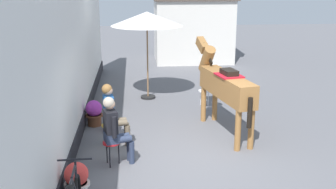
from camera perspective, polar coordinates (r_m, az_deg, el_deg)
name	(u,v)px	position (r m, az deg, el deg)	size (l,w,h in m)	color
ground_plane	(177,113)	(11.23, 1.28, -2.55)	(40.00, 40.00, 0.00)	slate
pub_facade_wall	(70,72)	(9.42, -13.31, 3.05)	(0.34, 14.00, 3.40)	white
distant_cottage	(193,19)	(17.96, 3.44, 10.36)	(3.40, 2.60, 3.50)	silver
seated_visitor_near	(114,127)	(8.08, -7.41, -4.47)	(0.61, 0.48, 1.39)	red
seated_visitor_far	(112,111)	(8.99, -7.72, -2.32)	(0.61, 0.49, 1.39)	gold
saddled_horse_center	(224,85)	(9.66, 7.71, 1.34)	(0.93, 2.96, 2.06)	#9E6B38
flower_planter_near	(77,180)	(7.17, -12.42, -11.38)	(0.43, 0.43, 0.64)	beige
flower_planter_far	(94,112)	(10.39, -10.11, -2.44)	(0.43, 0.43, 0.64)	brown
cafe_parasol	(147,19)	(12.14, -2.90, 10.27)	(2.10, 2.10, 2.58)	black
spare_stool_white	(204,92)	(11.76, 4.95, 0.29)	(0.32, 0.32, 0.46)	white
satchel_bag	(108,127)	(10.06, -8.30, -4.40)	(0.28, 0.12, 0.20)	maroon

